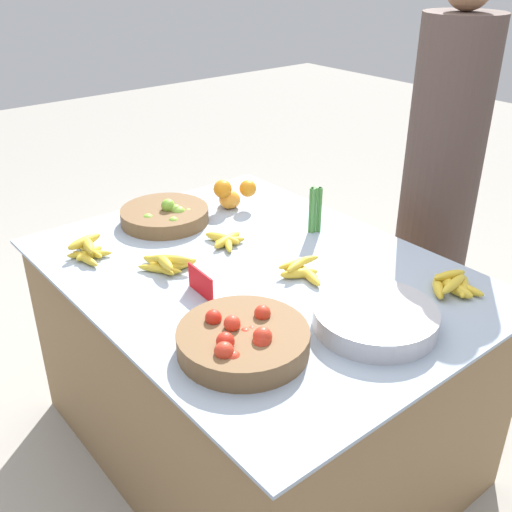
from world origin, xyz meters
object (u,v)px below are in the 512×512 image
metal_bowl (375,318)px  vendor_person (437,202)px  tomato_basket (243,340)px  price_sign (201,283)px  lime_bowl (165,215)px

metal_bowl → vendor_person: 0.98m
tomato_basket → vendor_person: size_ratio=0.21×
price_sign → lime_bowl: bearing=162.9°
price_sign → vendor_person: vendor_person is taller
metal_bowl → vendor_person: vendor_person is taller
metal_bowl → tomato_basket: bearing=-112.4°
metal_bowl → vendor_person: (-0.43, 0.88, -0.01)m
tomato_basket → metal_bowl: size_ratio=1.01×
lime_bowl → metal_bowl: lime_bowl is taller
tomato_basket → metal_bowl: bearing=67.6°
vendor_person → lime_bowl: bearing=-120.6°
tomato_basket → lime_bowl: bearing=161.7°
lime_bowl → price_sign: size_ratio=2.48×
lime_bowl → vendor_person: vendor_person is taller
price_sign → vendor_person: (0.03, 1.17, -0.02)m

